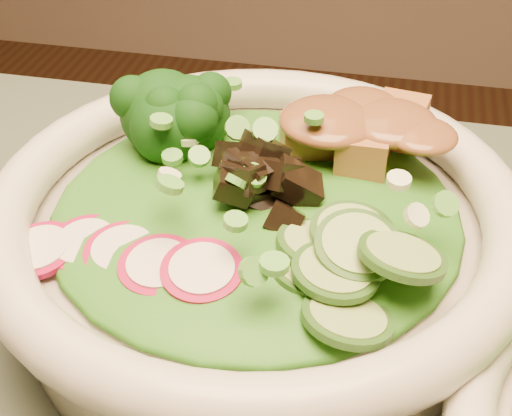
# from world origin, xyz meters

# --- Properties ---
(salad_bowl) EXTENTS (0.31, 0.31, 0.08)m
(salad_bowl) POSITION_xyz_m (-0.14, 0.16, 0.79)
(salad_bowl) COLOR beige
(salad_bowl) RESTS_ON dining_table
(lettuce_bed) EXTENTS (0.23, 0.23, 0.03)m
(lettuce_bed) POSITION_xyz_m (-0.14, 0.16, 0.82)
(lettuce_bed) COLOR #1D6A16
(lettuce_bed) RESTS_ON salad_bowl
(broccoli_florets) EXTENTS (0.10, 0.09, 0.05)m
(broccoli_florets) POSITION_xyz_m (-0.20, 0.20, 0.84)
(broccoli_florets) COLOR black
(broccoli_florets) RESTS_ON salad_bowl
(radish_slices) EXTENTS (0.13, 0.06, 0.02)m
(radish_slices) POSITION_xyz_m (-0.19, 0.10, 0.82)
(radish_slices) COLOR maroon
(radish_slices) RESTS_ON salad_bowl
(cucumber_slices) EXTENTS (0.09, 0.09, 0.04)m
(cucumber_slices) POSITION_xyz_m (-0.09, 0.11, 0.83)
(cucumber_slices) COLOR #87A65C
(cucumber_slices) RESTS_ON salad_bowl
(mushroom_heap) EXTENTS (0.09, 0.09, 0.05)m
(mushroom_heap) POSITION_xyz_m (-0.13, 0.17, 0.83)
(mushroom_heap) COLOR black
(mushroom_heap) RESTS_ON salad_bowl
(tofu_cubes) EXTENTS (0.11, 0.08, 0.04)m
(tofu_cubes) POSITION_xyz_m (-0.09, 0.21, 0.83)
(tofu_cubes) COLOR #A16635
(tofu_cubes) RESTS_ON salad_bowl
(peanut_sauce) EXTENTS (0.08, 0.06, 0.02)m
(peanut_sauce) POSITION_xyz_m (-0.09, 0.21, 0.85)
(peanut_sauce) COLOR brown
(peanut_sauce) RESTS_ON tofu_cubes
(scallion_garnish) EXTENTS (0.22, 0.22, 0.03)m
(scallion_garnish) POSITION_xyz_m (-0.14, 0.16, 0.84)
(scallion_garnish) COLOR #53A63A
(scallion_garnish) RESTS_ON salad_bowl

